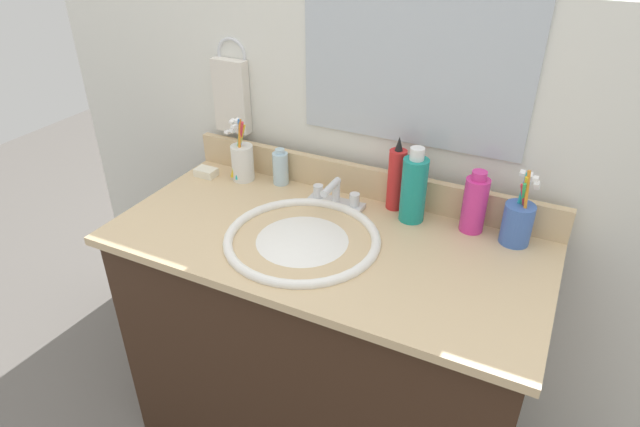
% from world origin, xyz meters
% --- Properties ---
extents(vanity_cabinet, '(1.05, 0.49, 0.72)m').
position_xyz_m(vanity_cabinet, '(0.00, 0.00, 0.36)').
color(vanity_cabinet, '#382316').
rests_on(vanity_cabinet, ground_plane).
extents(countertop, '(1.10, 0.53, 0.02)m').
position_xyz_m(countertop, '(0.00, 0.00, 0.73)').
color(countertop, '#D1B284').
rests_on(countertop, vanity_cabinet).
extents(backsplash, '(1.10, 0.02, 0.09)m').
position_xyz_m(backsplash, '(0.00, 0.25, 0.79)').
color(backsplash, '#D1B284').
rests_on(backsplash, countertop).
extents(back_wall, '(2.20, 0.04, 1.30)m').
position_xyz_m(back_wall, '(0.00, 0.32, 0.65)').
color(back_wall, silver).
rests_on(back_wall, ground_plane).
extents(mirror_panel, '(0.60, 0.01, 0.56)m').
position_xyz_m(mirror_panel, '(0.10, 0.29, 1.19)').
color(mirror_panel, '#B2BCC6').
extents(towel_ring, '(0.10, 0.01, 0.10)m').
position_xyz_m(towel_ring, '(-0.45, 0.29, 1.08)').
color(towel_ring, silver).
extents(hand_towel, '(0.11, 0.04, 0.22)m').
position_xyz_m(hand_towel, '(-0.45, 0.28, 0.96)').
color(hand_towel, silver).
extents(sink_basin, '(0.39, 0.39, 0.11)m').
position_xyz_m(sink_basin, '(-0.05, -0.03, 0.71)').
color(sink_basin, white).
rests_on(sink_basin, countertop).
extents(faucet, '(0.16, 0.10, 0.08)m').
position_xyz_m(faucet, '(-0.05, 0.16, 0.77)').
color(faucet, silver).
rests_on(faucet, countertop).
extents(bottle_spray_red, '(0.05, 0.05, 0.21)m').
position_xyz_m(bottle_spray_red, '(0.10, 0.23, 0.83)').
color(bottle_spray_red, red).
rests_on(bottle_spray_red, countertop).
extents(bottle_mouthwash_teal, '(0.07, 0.07, 0.20)m').
position_xyz_m(bottle_mouthwash_teal, '(0.16, 0.19, 0.83)').
color(bottle_mouthwash_teal, teal).
rests_on(bottle_mouthwash_teal, countertop).
extents(bottle_gel_clear, '(0.05, 0.05, 0.11)m').
position_xyz_m(bottle_gel_clear, '(-0.25, 0.21, 0.79)').
color(bottle_gel_clear, silver).
rests_on(bottle_gel_clear, countertop).
extents(bottle_soap_pink, '(0.06, 0.06, 0.17)m').
position_xyz_m(bottle_soap_pink, '(0.32, 0.21, 0.82)').
color(bottle_soap_pink, '#D8338C').
rests_on(bottle_soap_pink, countertop).
extents(cup_white_ceramic, '(0.08, 0.08, 0.19)m').
position_xyz_m(cup_white_ceramic, '(-0.37, 0.19, 0.80)').
color(cup_white_ceramic, white).
rests_on(cup_white_ceramic, countertop).
extents(cup_blue_plastic, '(0.07, 0.09, 0.20)m').
position_xyz_m(cup_blue_plastic, '(0.43, 0.20, 0.80)').
color(cup_blue_plastic, '#3F66B7').
rests_on(cup_blue_plastic, countertop).
extents(soap_bar, '(0.06, 0.04, 0.02)m').
position_xyz_m(soap_bar, '(-0.48, 0.15, 0.75)').
color(soap_bar, white).
rests_on(soap_bar, countertop).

